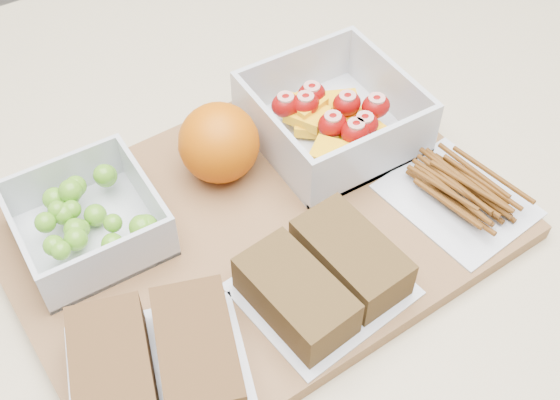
% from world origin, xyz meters
% --- Properties ---
extents(cutting_board, '(0.44, 0.32, 0.02)m').
position_xyz_m(cutting_board, '(-0.02, -0.02, 0.91)').
color(cutting_board, brown).
rests_on(cutting_board, counter).
extents(grape_container, '(0.11, 0.11, 0.05)m').
position_xyz_m(grape_container, '(-0.15, 0.04, 0.94)').
color(grape_container, silver).
rests_on(grape_container, cutting_board).
extents(fruit_container, '(0.14, 0.14, 0.06)m').
position_xyz_m(fruit_container, '(0.10, 0.04, 0.94)').
color(fruit_container, silver).
rests_on(fruit_container, cutting_board).
extents(orange, '(0.07, 0.07, 0.07)m').
position_xyz_m(orange, '(-0.02, 0.05, 0.95)').
color(orange, '#C95904').
rests_on(orange, cutting_board).
extents(sandwich_bag_left, '(0.16, 0.15, 0.04)m').
position_xyz_m(sandwich_bag_left, '(-0.16, -0.11, 0.94)').
color(sandwich_bag_left, silver).
rests_on(sandwich_bag_left, cutting_board).
extents(sandwich_bag_center, '(0.14, 0.13, 0.04)m').
position_xyz_m(sandwich_bag_center, '(-0.01, -0.11, 0.94)').
color(sandwich_bag_center, silver).
rests_on(sandwich_bag_center, cutting_board).
extents(pretzel_bag, '(0.12, 0.14, 0.03)m').
position_xyz_m(pretzel_bag, '(0.15, -0.09, 0.93)').
color(pretzel_bag, silver).
rests_on(pretzel_bag, cutting_board).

